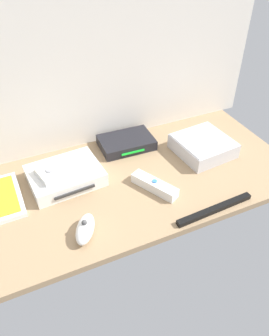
{
  "coord_description": "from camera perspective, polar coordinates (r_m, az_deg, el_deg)",
  "views": [
    {
      "loc": [
        -31.9,
        -70.49,
        66.69
      ],
      "look_at": [
        0.0,
        0.0,
        4.0
      ],
      "focal_mm": 35.62,
      "sensor_mm": 36.0,
      "label": 1
    }
  ],
  "objects": [
    {
      "name": "remote_classic_pad",
      "position": [
        1.0,
        -12.25,
        -0.01
      ],
      "size": [
        15.84,
        11.06,
        2.4
      ],
      "rotation": [
        0.0,
        0.0,
        0.23
      ],
      "color": "white",
      "rests_on": "game_console"
    },
    {
      "name": "remote_nunchuk",
      "position": [
        0.86,
        -8.44,
        -10.25
      ],
      "size": [
        8.8,
        10.86,
        5.1
      ],
      "rotation": [
        0.0,
        0.0,
        -0.52
      ],
      "color": "white",
      "rests_on": "ground_plane"
    },
    {
      "name": "game_console",
      "position": [
        1.02,
        -11.75,
        -1.27
      ],
      "size": [
        22.08,
        17.63,
        4.4
      ],
      "rotation": [
        0.0,
        0.0,
        0.07
      ],
      "color": "white",
      "rests_on": "ground_plane"
    },
    {
      "name": "sensor_bar",
      "position": [
        0.94,
        13.58,
        -6.87
      ],
      "size": [
        24.06,
        2.89,
        1.4
      ],
      "primitive_type": "cube",
      "rotation": [
        0.0,
        0.0,
        0.05
      ],
      "color": "black",
      "rests_on": "ground_plane"
    },
    {
      "name": "mini_computer",
      "position": [
        1.13,
        11.63,
        3.76
      ],
      "size": [
        18.44,
        18.44,
        5.3
      ],
      "rotation": [
        0.0,
        0.0,
        0.09
      ],
      "color": "silver",
      "rests_on": "ground_plane"
    },
    {
      "name": "remote_wand",
      "position": [
        0.98,
        3.44,
        -3.01
      ],
      "size": [
        9.87,
        14.84,
        3.4
      ],
      "rotation": [
        0.0,
        0.0,
        0.47
      ],
      "color": "white",
      "rests_on": "ground_plane"
    },
    {
      "name": "ground_plane",
      "position": [
        1.03,
        0.0,
        -2.17
      ],
      "size": [
        100.0,
        48.0,
        2.0
      ],
      "primitive_type": "cube",
      "color": "#9E7F5B",
      "rests_on": "ground"
    },
    {
      "name": "network_router",
      "position": [
        1.14,
        -1.4,
        4.39
      ],
      "size": [
        18.45,
        12.89,
        3.4
      ],
      "rotation": [
        0.0,
        0.0,
        -0.04
      ],
      "color": "black",
      "rests_on": "ground_plane"
    },
    {
      "name": "back_wall",
      "position": [
        1.06,
        -5.83,
        19.75
      ],
      "size": [
        110.0,
        1.2,
        64.0
      ],
      "primitive_type": "cube",
      "color": "silver",
      "rests_on": "ground"
    }
  ]
}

